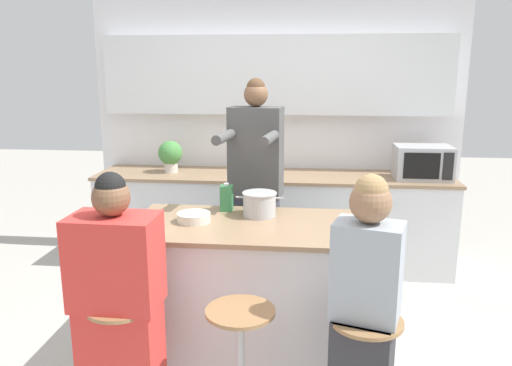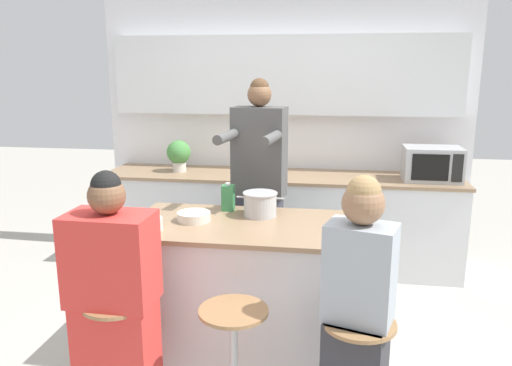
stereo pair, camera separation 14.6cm
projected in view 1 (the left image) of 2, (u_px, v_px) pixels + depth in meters
The scene contains 16 objects.
ground_plane at pixel (255, 352), 3.41m from camera, with size 16.00×16.00×0.00m, color #B2ADA3.
wall_back at pixel (276, 104), 4.93m from camera, with size 3.64×0.22×2.70m.
back_counter at pixel (272, 219), 4.86m from camera, with size 3.38×0.68×0.90m.
kitchen_island at pixel (255, 289), 3.30m from camera, with size 1.60×0.80×0.92m.
bar_stool_leftmost at pixel (124, 357), 2.71m from camera, with size 0.38×0.38×0.67m.
bar_stool_center at pixel (241, 363), 2.65m from camera, with size 0.38×0.38×0.67m.
person_cooking at pixel (256, 199), 3.83m from camera, with size 0.46×0.63×1.82m.
person_wrapped_blanket at pixel (119, 308), 2.64m from camera, with size 0.46×0.29×1.39m.
person_seated_near at pixel (364, 318), 2.51m from camera, with size 0.38×0.34×1.41m.
cooking_pot at pixel (260, 204), 3.35m from camera, with size 0.32×0.23×0.16m.
fruit_bowl at pixel (148, 226), 3.03m from camera, with size 0.19×0.19×0.08m.
mixing_bowl_steel at pixel (194, 217), 3.24m from camera, with size 0.22×0.22×0.06m.
coffee_cup_near at pixel (349, 223), 3.07m from camera, with size 0.11×0.08×0.09m.
juice_carton at pixel (227, 198), 3.47m from camera, with size 0.08×0.08×0.20m.
microwave at pixel (423, 162), 4.54m from camera, with size 0.50×0.35×0.30m.
potted_plant at pixel (170, 154), 4.82m from camera, with size 0.23×0.23×0.31m.
Camera 1 is at (0.33, -3.04, 1.90)m, focal length 35.00 mm.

